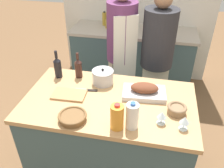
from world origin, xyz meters
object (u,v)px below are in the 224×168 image
milk_jug (132,116)px  wine_glass_right (162,115)px  cutting_board (69,94)px  mixing_bowl (177,109)px  wicker_basket (72,117)px  condiment_bottle_short (145,27)px  person_cook_aproned (121,49)px  knife_chef (84,90)px  person_cook_guest (157,56)px  wine_bottle_dark (78,68)px  condiment_bottle_tall (107,24)px  condiment_bottle_extra (104,19)px  juice_jug (117,117)px  stock_pot (103,77)px  wine_bottle_green (58,67)px  stand_mixer (124,20)px  roasting_pan (144,91)px  wine_glass_left (185,121)px

milk_jug → wine_glass_right: milk_jug is taller
cutting_board → mixing_bowl: 0.93m
cutting_board → milk_jug: 0.66m
wicker_basket → wine_glass_right: bearing=8.6°
condiment_bottle_short → person_cook_aproned: 0.72m
knife_chef → person_cook_guest: bearing=51.5°
wine_bottle_dark → person_cook_aproned: person_cook_aproned is taller
condiment_bottle_tall → condiment_bottle_extra: bearing=121.0°
juice_jug → knife_chef: 0.57m
wicker_basket → wine_bottle_dark: size_ratio=0.85×
cutting_board → stock_pot: bearing=46.3°
mixing_bowl → wine_bottle_green: wine_bottle_green is taller
stand_mixer → condiment_bottle_tall: (-0.24, -0.01, -0.06)m
roasting_pan → condiment_bottle_extra: size_ratio=1.92×
juice_jug → milk_jug: (0.11, 0.03, 0.00)m
roasting_pan → wine_glass_right: 0.37m
stand_mixer → wine_bottle_dark: bearing=-99.8°
wine_glass_right → person_cook_guest: 1.08m
roasting_pan → milk_jug: 0.42m
person_cook_guest → juice_jug: bearing=-106.5°
wine_glass_left → condiment_bottle_short: size_ratio=0.74×
milk_jug → knife_chef: 0.63m
person_cook_guest → milk_jug: bearing=-101.6°
wicker_basket → knife_chef: 0.40m
person_cook_aproned → roasting_pan: bearing=-91.1°
wicker_basket → wine_glass_right: wine_glass_right is taller
cutting_board → wine_bottle_dark: 0.33m
roasting_pan → cutting_board: (-0.65, -0.14, -0.04)m
stand_mixer → person_cook_guest: size_ratio=0.19×
wine_bottle_green → person_cook_guest: 1.12m
knife_chef → condiment_bottle_extra: 1.67m
roasting_pan → wine_bottle_green: (-0.86, 0.14, 0.06)m
condiment_bottle_short → cutting_board: bearing=-108.3°
condiment_bottle_short → person_cook_guest: bearing=-74.5°
roasting_pan → juice_jug: (-0.16, -0.44, 0.06)m
juice_jug → condiment_bottle_extra: condiment_bottle_extra is taller
condiment_bottle_short → wicker_basket: bearing=-101.6°
wicker_basket → wine_bottle_dark: 0.64m
condiment_bottle_short → milk_jug: bearing=-87.9°
condiment_bottle_extra → person_cook_guest: bearing=-47.0°
wine_bottle_green → condiment_bottle_tall: wine_bottle_green is taller
condiment_bottle_tall → juice_jug: bearing=-75.3°
stock_pot → condiment_bottle_tall: bearing=101.0°
wine_bottle_green → wine_glass_right: bearing=-25.1°
roasting_pan → juice_jug: juice_jug is taller
mixing_bowl → condiment_bottle_extra: size_ratio=0.76×
wine_bottle_dark → person_cook_guest: 0.93m
cutting_board → condiment_bottle_short: (0.53, 1.60, 0.08)m
milk_jug → wine_glass_left: bearing=8.2°
cutting_board → condiment_bottle_extra: 1.76m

